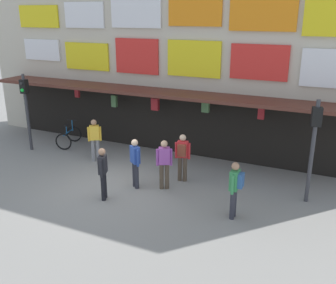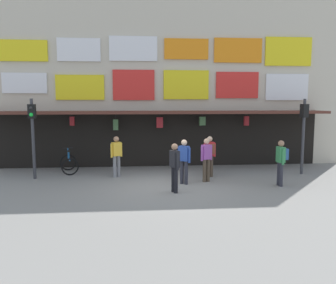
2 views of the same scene
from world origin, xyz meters
name	(u,v)px [view 2 (image 2 of 2)]	position (x,y,z in m)	size (l,w,h in m)	color
ground_plane	(167,186)	(0.00, 0.00, 0.00)	(80.00, 80.00, 0.00)	gray
shopfront	(159,83)	(0.01, 4.57, 3.96)	(18.00, 2.60, 8.00)	beige
traffic_light_near	(32,126)	(-5.18, 1.66, 2.14)	(0.30, 0.33, 3.20)	#38383D
traffic_light_far	(304,124)	(5.92, 1.68, 2.14)	(0.33, 0.35, 3.20)	#38383D
bicycle_parked	(69,164)	(-4.05, 2.76, 0.39)	(1.00, 1.31, 1.05)	black
pedestrian_in_black	(175,165)	(0.19, -0.83, 0.95)	(0.34, 0.50, 1.68)	black
pedestrian_in_yellow	(281,159)	(4.16, -0.24, 0.98)	(0.35, 0.53, 1.68)	#2D2D38
pedestrian_in_red	(184,159)	(0.67, 0.32, 0.95)	(0.44, 0.39, 1.68)	#2D2D38
pedestrian_in_white	(116,153)	(-1.94, 1.76, 0.98)	(0.48, 0.47, 1.68)	gray
pedestrian_in_purple	(206,157)	(1.57, 0.62, 0.95)	(0.48, 0.36, 1.68)	brown
pedestrian_in_green	(210,153)	(1.87, 1.42, 0.98)	(0.52, 0.41, 1.68)	brown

